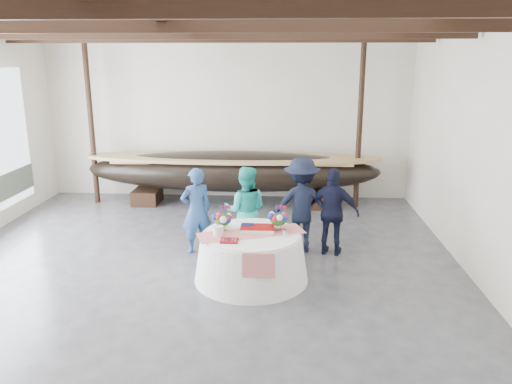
{
  "coord_description": "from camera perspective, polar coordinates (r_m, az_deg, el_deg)",
  "views": [
    {
      "loc": [
        1.62,
        -7.74,
        3.87
      ],
      "look_at": [
        1.04,
        1.88,
        1.24
      ],
      "focal_mm": 35.0,
      "sensor_mm": 36.0,
      "label": 1
    }
  ],
  "objects": [
    {
      "name": "banquet_table",
      "position": [
        8.93,
        -0.54,
        -7.36
      ],
      "size": [
        2.03,
        2.03,
        0.87
      ],
      "color": "white",
      "rests_on": "ground"
    },
    {
      "name": "wall_back",
      "position": [
        13.93,
        -3.31,
        8.57
      ],
      "size": [
        10.0,
        0.02,
        4.5
      ],
      "primitive_type": "cube",
      "color": "silver",
      "rests_on": "ground"
    },
    {
      "name": "guest_man_right",
      "position": [
        10.0,
        8.79,
        -2.28
      ],
      "size": [
        1.11,
        0.68,
        1.77
      ],
      "primitive_type": "imported",
      "rotation": [
        0.0,
        0.0,
        2.88
      ],
      "color": "black",
      "rests_on": "ground"
    },
    {
      "name": "guest_woman_teal",
      "position": [
        9.95,
        -1.21,
        -2.13
      ],
      "size": [
        0.89,
        0.7,
        1.79
      ],
      "primitive_type": "imported",
      "rotation": [
        0.0,
        0.0,
        3.12
      ],
      "color": "#22B0A5",
      "rests_on": "ground"
    },
    {
      "name": "ceiling",
      "position": [
        7.93,
        -8.9,
        19.65
      ],
      "size": [
        10.0,
        12.0,
        0.01
      ],
      "primitive_type": "cube",
      "color": "white",
      "rests_on": "wall_back"
    },
    {
      "name": "guest_man_left",
      "position": [
        10.09,
        5.2,
        -1.48
      ],
      "size": [
        1.31,
        0.82,
        1.95
      ],
      "primitive_type": "imported",
      "rotation": [
        0.0,
        0.0,
        3.22
      ],
      "color": "black",
      "rests_on": "ground"
    },
    {
      "name": "floor",
      "position": [
        8.8,
        -7.68,
        -10.96
      ],
      "size": [
        10.0,
        12.0,
        0.01
      ],
      "primitive_type": "cube",
      "color": "#3D3D42",
      "rests_on": "ground"
    },
    {
      "name": "guest_woman_blue",
      "position": [
        10.1,
        -6.84,
        -2.1
      ],
      "size": [
        0.76,
        0.68,
        1.75
      ],
      "primitive_type": "imported",
      "rotation": [
        0.0,
        0.0,
        3.65
      ],
      "color": "navy",
      "rests_on": "ground"
    },
    {
      "name": "tabletop_items",
      "position": [
        8.85,
        -0.87,
        -3.55
      ],
      "size": [
        1.95,
        1.16,
        0.4
      ],
      "color": "red",
      "rests_on": "banquet_table"
    },
    {
      "name": "wall_right",
      "position": [
        8.6,
        26.53,
        2.79
      ],
      "size": [
        0.02,
        12.0,
        4.5
      ],
      "primitive_type": "cube",
      "color": "silver",
      "rests_on": "ground"
    },
    {
      "name": "longboat_display",
      "position": [
        13.24,
        -2.71,
        2.44
      ],
      "size": [
        7.8,
        1.56,
        1.46
      ],
      "color": "black",
      "rests_on": "ground"
    },
    {
      "name": "pavilion_structure",
      "position": [
        8.75,
        -7.53,
        16.01
      ],
      "size": [
        9.8,
        11.76,
        4.5
      ],
      "color": "black",
      "rests_on": "ground"
    }
  ]
}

